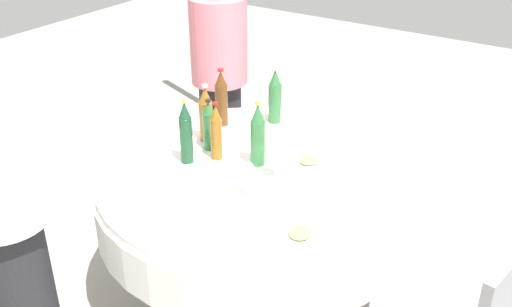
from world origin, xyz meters
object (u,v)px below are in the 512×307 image
at_px(dining_table, 256,197).
at_px(bottle_brown_outer, 221,99).
at_px(bottle_green_south, 209,126).
at_px(wine_glass_south, 245,174).
at_px(plate_inner, 300,236).
at_px(bottle_green_near, 275,97).
at_px(plate_rear, 166,183).
at_px(bottle_amber_left, 206,115).
at_px(plate_front, 309,163).
at_px(person_left, 5,220).
at_px(plate_mid, 355,148).
at_px(wine_glass_east, 275,156).
at_px(bottle_green_east, 258,136).
at_px(bottle_dark_green_west, 186,134).
at_px(person_near, 220,84).
at_px(bottle_amber_north, 217,133).

distance_m(dining_table, bottle_brown_outer, 0.62).
bearing_deg(bottle_green_south, wine_glass_south, -123.32).
bearing_deg(bottle_green_south, dining_table, -101.16).
relative_size(wine_glass_south, plate_inner, 0.62).
height_order(bottle_green_near, plate_rear, bottle_green_near).
bearing_deg(bottle_amber_left, bottle_green_south, -134.01).
height_order(plate_front, person_left, person_left).
bearing_deg(person_left, wine_glass_south, -98.91).
relative_size(bottle_green_south, plate_mid, 1.17).
xyz_separation_m(bottle_green_south, plate_front, (0.12, -0.50, -0.11)).
height_order(bottle_green_south, wine_glass_east, bottle_green_south).
bearing_deg(plate_front, wine_glass_east, 156.01).
distance_m(bottle_green_south, bottle_green_east, 0.29).
xyz_separation_m(plate_mid, plate_inner, (-0.80, -0.14, 0.00)).
distance_m(wine_glass_east, person_left, 1.16).
height_order(wine_glass_south, person_left, person_left).
height_order(plate_mid, person_left, person_left).
distance_m(bottle_amber_left, bottle_green_near, 0.42).
bearing_deg(bottle_dark_green_west, wine_glass_south, -102.44).
distance_m(plate_front, person_near, 1.04).
height_order(bottle_green_east, wine_glass_south, bottle_green_east).
distance_m(bottle_brown_outer, plate_rear, 0.69).
bearing_deg(plate_rear, bottle_dark_green_west, 14.45).
relative_size(bottle_green_near, bottle_dark_green_west, 0.97).
relative_size(dining_table, person_left, 0.95).
bearing_deg(person_near, dining_table, -90.00).
xyz_separation_m(plate_inner, person_near, (1.04, 1.16, 0.04)).
bearing_deg(person_left, plate_front, -93.30).
distance_m(bottle_amber_left, wine_glass_south, 0.57).
distance_m(bottle_amber_left, person_left, 1.13).
bearing_deg(bottle_amber_north, bottle_green_near, -1.50).
bearing_deg(bottle_green_south, bottle_dark_green_west, 177.95).
height_order(wine_glass_east, person_left, person_left).
bearing_deg(bottle_green_east, dining_table, -153.48).
height_order(bottle_dark_green_west, person_left, person_left).
xyz_separation_m(dining_table, wine_glass_south, (-0.19, -0.07, 0.25)).
height_order(dining_table, plate_inner, plate_inner).
bearing_deg(bottle_amber_left, person_near, 30.41).
bearing_deg(bottle_green_south, plate_mid, -58.05).
xyz_separation_m(dining_table, person_left, (-0.99, 0.50, 0.24)).
height_order(bottle_amber_left, bottle_green_east, bottle_green_east).
height_order(bottle_amber_north, person_near, person_near).
distance_m(bottle_green_south, wine_glass_south, 0.47).
xyz_separation_m(bottle_green_east, person_left, (-1.05, 0.47, -0.05)).
relative_size(bottle_amber_left, bottle_green_east, 0.94).
height_order(dining_table, person_near, person_near).
height_order(bottle_amber_north, plate_front, bottle_amber_north).
bearing_deg(wine_glass_south, dining_table, 20.15).
relative_size(bottle_brown_outer, person_left, 0.20).
xyz_separation_m(wine_glass_south, person_near, (0.89, 0.79, -0.05)).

